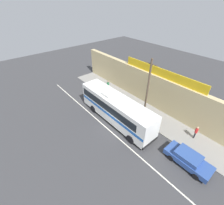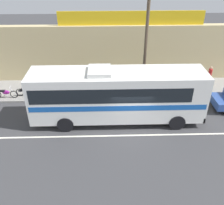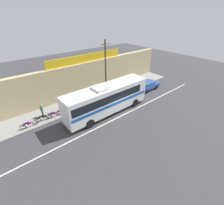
{
  "view_description": "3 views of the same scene",
  "coord_description": "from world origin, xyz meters",
  "px_view_note": "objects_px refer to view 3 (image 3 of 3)",
  "views": [
    {
      "loc": [
        10.55,
        -9.27,
        13.7
      ],
      "look_at": [
        -2.76,
        1.94,
        1.4
      ],
      "focal_mm": 25.06,
      "sensor_mm": 36.0,
      "label": 1
    },
    {
      "loc": [
        -1.62,
        -12.98,
        9.91
      ],
      "look_at": [
        -1.18,
        1.3,
        1.17
      ],
      "focal_mm": 39.77,
      "sensor_mm": 36.0,
      "label": 2
    },
    {
      "loc": [
        -11.34,
        -12.54,
        11.28
      ],
      "look_at": [
        -0.08,
        0.97,
        1.13
      ],
      "focal_mm": 25.79,
      "sensor_mm": 36.0,
      "label": 3
    }
  ],
  "objects_px": {
    "intercity_bus": "(107,98)",
    "parked_car": "(147,85)",
    "pedestrian_far_left": "(42,110)",
    "utility_pole": "(106,70)",
    "motorcycle_black": "(64,110)",
    "pedestrian_by_curb": "(127,78)",
    "motorcycle_red": "(43,117)",
    "motorcycle_purple": "(54,114)",
    "motorcycle_green": "(29,124)"
  },
  "relations": [
    {
      "from": "motorcycle_green",
      "to": "utility_pole",
      "type": "bearing_deg",
      "value": -0.13
    },
    {
      "from": "parked_car",
      "to": "motorcycle_red",
      "type": "distance_m",
      "value": 16.15
    },
    {
      "from": "intercity_bus",
      "to": "parked_car",
      "type": "bearing_deg",
      "value": 7.07
    },
    {
      "from": "intercity_bus",
      "to": "motorcycle_red",
      "type": "bearing_deg",
      "value": 154.37
    },
    {
      "from": "parked_car",
      "to": "intercity_bus",
      "type": "bearing_deg",
      "value": -172.93
    },
    {
      "from": "utility_pole",
      "to": "parked_car",
      "type": "bearing_deg",
      "value": -14.44
    },
    {
      "from": "motorcycle_red",
      "to": "pedestrian_by_curb",
      "type": "xyz_separation_m",
      "value": [
        14.89,
        1.55,
        0.53
      ]
    },
    {
      "from": "intercity_bus",
      "to": "pedestrian_far_left",
      "type": "bearing_deg",
      "value": 148.06
    },
    {
      "from": "pedestrian_far_left",
      "to": "pedestrian_by_curb",
      "type": "bearing_deg",
      "value": 2.79
    },
    {
      "from": "motorcycle_black",
      "to": "pedestrian_far_left",
      "type": "bearing_deg",
      "value": 158.3
    },
    {
      "from": "parked_car",
      "to": "pedestrian_far_left",
      "type": "xyz_separation_m",
      "value": [
        -15.79,
        2.94,
        0.33
      ]
    },
    {
      "from": "motorcycle_black",
      "to": "motorcycle_purple",
      "type": "xyz_separation_m",
      "value": [
        -1.27,
        -0.07,
        0.0
      ]
    },
    {
      "from": "intercity_bus",
      "to": "motorcycle_red",
      "type": "xyz_separation_m",
      "value": [
        -6.78,
        3.25,
        -1.5
      ]
    },
    {
      "from": "intercity_bus",
      "to": "motorcycle_purple",
      "type": "distance_m",
      "value": 6.56
    },
    {
      "from": "intercity_bus",
      "to": "motorcycle_green",
      "type": "distance_m",
      "value": 9.09
    },
    {
      "from": "utility_pole",
      "to": "motorcycle_green",
      "type": "bearing_deg",
      "value": 179.87
    },
    {
      "from": "motorcycle_red",
      "to": "motorcycle_green",
      "type": "bearing_deg",
      "value": -170.86
    },
    {
      "from": "parked_car",
      "to": "pedestrian_by_curb",
      "type": "bearing_deg",
      "value": 107.07
    },
    {
      "from": "utility_pole",
      "to": "pedestrian_far_left",
      "type": "height_order",
      "value": "utility_pole"
    },
    {
      "from": "motorcycle_purple",
      "to": "pedestrian_far_left",
      "type": "distance_m",
      "value": 1.46
    },
    {
      "from": "intercity_bus",
      "to": "parked_car",
      "type": "relative_size",
      "value": 2.58
    },
    {
      "from": "intercity_bus",
      "to": "utility_pole",
      "type": "height_order",
      "value": "utility_pole"
    },
    {
      "from": "motorcycle_purple",
      "to": "pedestrian_far_left",
      "type": "height_order",
      "value": "pedestrian_far_left"
    },
    {
      "from": "utility_pole",
      "to": "motorcycle_purple",
      "type": "height_order",
      "value": "utility_pole"
    },
    {
      "from": "utility_pole",
      "to": "motorcycle_red",
      "type": "relative_size",
      "value": 4.14
    },
    {
      "from": "intercity_bus",
      "to": "motorcycle_red",
      "type": "distance_m",
      "value": 7.66
    },
    {
      "from": "pedestrian_by_curb",
      "to": "motorcycle_black",
      "type": "bearing_deg",
      "value": -172.61
    },
    {
      "from": "intercity_bus",
      "to": "parked_car",
      "type": "height_order",
      "value": "intercity_bus"
    },
    {
      "from": "motorcycle_red",
      "to": "pedestrian_far_left",
      "type": "distance_m",
      "value": 1.0
    },
    {
      "from": "motorcycle_black",
      "to": "pedestrian_by_curb",
      "type": "distance_m",
      "value": 12.53
    },
    {
      "from": "motorcycle_purple",
      "to": "pedestrian_far_left",
      "type": "relative_size",
      "value": 1.23
    },
    {
      "from": "motorcycle_red",
      "to": "pedestrian_far_left",
      "type": "bearing_deg",
      "value": 75.13
    },
    {
      "from": "motorcycle_purple",
      "to": "pedestrian_by_curb",
      "type": "relative_size",
      "value": 1.19
    },
    {
      "from": "motorcycle_purple",
      "to": "pedestrian_by_curb",
      "type": "bearing_deg",
      "value": 6.98
    },
    {
      "from": "parked_car",
      "to": "motorcycle_red",
      "type": "xyz_separation_m",
      "value": [
        -16.01,
        2.11,
        -0.17
      ]
    },
    {
      "from": "pedestrian_far_left",
      "to": "utility_pole",
      "type": "bearing_deg",
      "value": -7.36
    },
    {
      "from": "motorcycle_purple",
      "to": "pedestrian_far_left",
      "type": "bearing_deg",
      "value": 135.67
    },
    {
      "from": "motorcycle_black",
      "to": "utility_pole",
      "type": "bearing_deg",
      "value": -2.06
    },
    {
      "from": "parked_car",
      "to": "utility_pole",
      "type": "relative_size",
      "value": 0.54
    },
    {
      "from": "intercity_bus",
      "to": "pedestrian_by_curb",
      "type": "relative_size",
      "value": 6.79
    },
    {
      "from": "pedestrian_far_left",
      "to": "parked_car",
      "type": "bearing_deg",
      "value": -10.56
    },
    {
      "from": "motorcycle_black",
      "to": "motorcycle_purple",
      "type": "bearing_deg",
      "value": -177.03
    },
    {
      "from": "parked_car",
      "to": "pedestrian_by_curb",
      "type": "height_order",
      "value": "pedestrian_by_curb"
    },
    {
      "from": "intercity_bus",
      "to": "parked_car",
      "type": "xyz_separation_m",
      "value": [
        9.23,
        1.14,
        -1.33
      ]
    },
    {
      "from": "motorcycle_red",
      "to": "utility_pole",
      "type": "bearing_deg",
      "value": -1.88
    },
    {
      "from": "motorcycle_black",
      "to": "pedestrian_by_curb",
      "type": "height_order",
      "value": "pedestrian_by_curb"
    },
    {
      "from": "utility_pole",
      "to": "pedestrian_by_curb",
      "type": "distance_m",
      "value": 6.98
    },
    {
      "from": "pedestrian_far_left",
      "to": "motorcycle_green",
      "type": "bearing_deg",
      "value": -149.79
    },
    {
      "from": "motorcycle_purple",
      "to": "pedestrian_far_left",
      "type": "xyz_separation_m",
      "value": [
        -0.98,
        0.96,
        0.5
      ]
    },
    {
      "from": "utility_pole",
      "to": "pedestrian_by_curb",
      "type": "relative_size",
      "value": 4.9
    }
  ]
}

